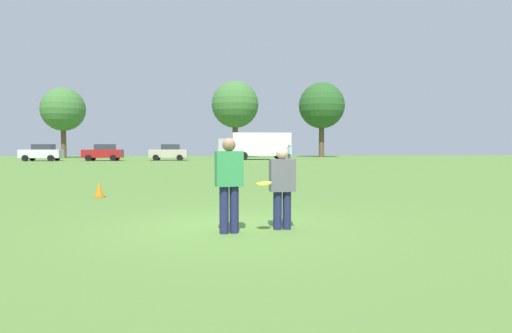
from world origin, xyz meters
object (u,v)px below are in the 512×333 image
(parked_car_near_left, at_px, (42,152))
(box_truck, at_px, (256,145))
(player_thrower, at_px, (229,180))
(parked_car_center, at_px, (169,152))
(frisbee, at_px, (264,183))
(traffic_cone, at_px, (99,190))
(player_defender, at_px, (282,183))
(bystander_sideline_watcher, at_px, (289,153))
(parked_car_mid_left, at_px, (103,152))

(parked_car_near_left, xyz_separation_m, box_truck, (23.51, 2.58, 0.83))
(player_thrower, xyz_separation_m, parked_car_center, (-5.73, 43.36, -0.02))
(frisbee, height_order, traffic_cone, frisbee)
(player_defender, distance_m, parked_car_near_left, 46.72)
(frisbee, relative_size, box_truck, 0.03)
(parked_car_near_left, relative_size, box_truck, 0.50)
(player_thrower, height_order, bystander_sideline_watcher, bystander_sideline_watcher)
(player_thrower, relative_size, box_truck, 0.20)
(player_defender, xyz_separation_m, parked_car_center, (-6.71, 43.06, 0.07))
(frisbee, xyz_separation_m, bystander_sideline_watcher, (5.61, 32.29, 0.09))
(frisbee, height_order, box_truck, box_truck)
(parked_car_near_left, bearing_deg, parked_car_mid_left, 1.85)
(player_defender, height_order, parked_car_center, parked_car_center)
(frisbee, bearing_deg, parked_car_center, 98.29)
(player_thrower, xyz_separation_m, frisbee, (0.61, -0.11, -0.06))
(player_defender, relative_size, bystander_sideline_watcher, 0.88)
(player_defender, xyz_separation_m, frisbee, (-0.38, -0.40, 0.04))
(frisbee, distance_m, bystander_sideline_watcher, 32.77)
(parked_car_near_left, bearing_deg, frisbee, -64.99)
(frisbee, bearing_deg, traffic_cone, 125.73)
(frisbee, height_order, parked_car_center, parked_car_center)
(frisbee, height_order, bystander_sideline_watcher, bystander_sideline_watcher)
(parked_car_mid_left, xyz_separation_m, bystander_sideline_watcher, (18.99, -10.44, 0.06))
(player_thrower, xyz_separation_m, box_truck, (4.28, 45.00, 0.80))
(box_truck, bearing_deg, parked_car_center, -170.68)
(traffic_cone, distance_m, bystander_sideline_watcher, 28.04)
(player_thrower, bearing_deg, bystander_sideline_watcher, 79.08)
(traffic_cone, relative_size, bystander_sideline_watcher, 0.28)
(player_thrower, relative_size, traffic_cone, 3.51)
(player_thrower, xyz_separation_m, bystander_sideline_watcher, (6.21, 32.19, 0.03))
(parked_car_center, relative_size, box_truck, 0.50)
(parked_car_near_left, bearing_deg, box_truck, 6.27)
(traffic_cone, xyz_separation_m, bystander_sideline_watcher, (10.00, 26.18, 0.75))
(player_thrower, distance_m, frisbee, 0.62)
(traffic_cone, relative_size, parked_car_center, 0.11)
(player_defender, bearing_deg, frisbee, -133.27)
(parked_car_center, bearing_deg, bystander_sideline_watcher, -43.10)
(traffic_cone, bearing_deg, player_thrower, -57.75)
(frisbee, bearing_deg, bystander_sideline_watcher, 80.15)
(player_thrower, height_order, parked_car_center, parked_car_center)
(player_defender, distance_m, frisbee, 0.56)
(player_defender, relative_size, parked_car_near_left, 0.36)
(frisbee, xyz_separation_m, parked_car_center, (-6.33, 43.46, 0.04))
(traffic_cone, height_order, parked_car_mid_left, parked_car_mid_left)
(player_thrower, height_order, box_truck, box_truck)
(parked_car_mid_left, height_order, bystander_sideline_watcher, parked_car_mid_left)
(parked_car_near_left, xyz_separation_m, parked_car_mid_left, (6.45, 0.21, 0.00))
(parked_car_near_left, height_order, bystander_sideline_watcher, parked_car_near_left)
(traffic_cone, relative_size, box_truck, 0.06)
(player_thrower, bearing_deg, box_truck, 84.57)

